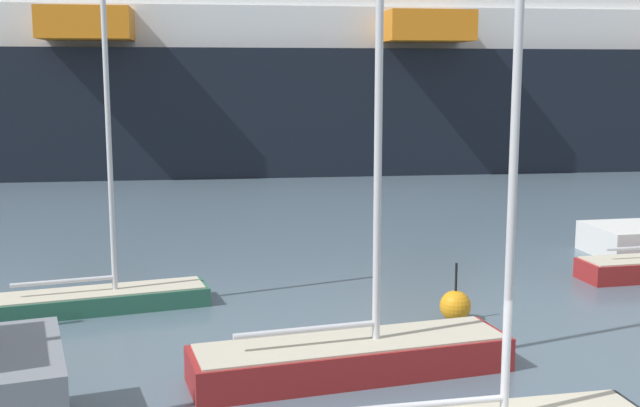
# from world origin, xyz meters

# --- Properties ---
(sailboat_1) EXTENTS (6.53, 2.17, 12.84)m
(sailboat_1) POSITION_xyz_m (-1.31, 4.97, 0.60)
(sailboat_1) COLOR maroon
(sailboat_1) RESTS_ON ground_plane
(sailboat_7) EXTENTS (5.68, 2.05, 8.52)m
(sailboat_7) POSITION_xyz_m (-6.53, 10.63, 0.41)
(sailboat_7) COLOR #2D6B51
(sailboat_7) RESTS_ON ground_plane
(channel_buoy_0) EXTENTS (0.76, 0.76, 1.45)m
(channel_buoy_0) POSITION_xyz_m (2.01, 7.88, 0.38)
(channel_buoy_0) COLOR orange
(channel_buoy_0) RESTS_ON ground_plane
(cruise_ship) EXTENTS (136.36, 29.02, 21.52)m
(cruise_ship) POSITION_xyz_m (11.10, 44.50, 6.80)
(cruise_ship) COLOR black
(cruise_ship) RESTS_ON ground_plane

